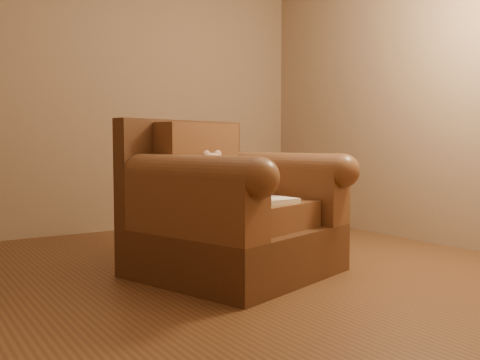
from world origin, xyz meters
TOP-DOWN VIEW (x-y plane):
  - floor at (0.00, 0.00)m, footprint 4.00×4.00m
  - room at (0.00, 0.00)m, footprint 4.02×4.02m
  - armchair at (0.05, -0.00)m, footprint 1.36×1.33m
  - teddy_bear at (-0.01, 0.07)m, footprint 0.23×0.27m
  - guidebook at (0.10, -0.31)m, footprint 0.42×0.27m
  - side_table at (0.54, 0.79)m, footprint 0.40×0.40m

SIDE VIEW (x-z plane):
  - floor at x=0.00m, z-range 0.00..0.00m
  - side_table at x=0.54m, z-range 0.02..0.58m
  - armchair at x=0.05m, z-range -0.11..0.88m
  - guidebook at x=0.10m, z-range 0.47..0.50m
  - teddy_bear at x=-0.01m, z-range 0.43..0.76m
  - room at x=0.00m, z-range 0.36..3.07m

